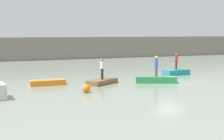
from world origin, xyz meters
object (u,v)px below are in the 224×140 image
at_px(rowboat_orange, 47,82).
at_px(person_red_shirt, 176,61).
at_px(person_white_shirt, 102,68).
at_px(rowboat_brown, 102,82).
at_px(rowboat_green, 156,80).
at_px(rowboat_teal, 176,72).
at_px(mooring_buoy, 86,88).
at_px(person_blue_shirt, 156,65).

relative_size(rowboat_orange, person_red_shirt, 1.76).
bearing_deg(person_white_shirt, rowboat_orange, 165.20).
bearing_deg(person_white_shirt, rowboat_brown, 0.00).
xyz_separation_m(rowboat_brown, rowboat_green, (4.51, -1.16, 0.08)).
distance_m(rowboat_teal, mooring_buoy, 13.22).
bearing_deg(mooring_buoy, rowboat_orange, 112.77).
height_order(person_red_shirt, mooring_buoy, person_red_shirt).
xyz_separation_m(rowboat_teal, person_red_shirt, (-0.00, 0.00, 1.18)).
bearing_deg(person_red_shirt, rowboat_brown, -162.57).
bearing_deg(rowboat_brown, person_white_shirt, 0.00).
distance_m(rowboat_brown, person_blue_shirt, 4.85).
height_order(rowboat_green, person_red_shirt, person_red_shirt).
bearing_deg(person_red_shirt, person_blue_shirt, -139.09).
bearing_deg(person_blue_shirt, rowboat_green, 0.00).
height_order(person_blue_shirt, person_red_shirt, person_blue_shirt).
relative_size(rowboat_teal, person_red_shirt, 1.65).
height_order(rowboat_teal, person_blue_shirt, person_blue_shirt).
distance_m(person_white_shirt, person_red_shirt, 9.61).
xyz_separation_m(person_blue_shirt, person_red_shirt, (4.66, 4.04, -0.10)).
distance_m(rowboat_brown, person_white_shirt, 1.18).
distance_m(rowboat_orange, rowboat_teal, 13.66).
xyz_separation_m(person_white_shirt, mooring_buoy, (-2.50, -3.31, -1.07)).
relative_size(person_blue_shirt, person_white_shirt, 1.01).
bearing_deg(rowboat_orange, person_blue_shirt, -13.95).
bearing_deg(person_blue_shirt, rowboat_teal, 40.91).
bearing_deg(rowboat_green, rowboat_brown, -169.90).
xyz_separation_m(rowboat_green, rowboat_teal, (4.66, 4.04, -0.01)).
xyz_separation_m(person_white_shirt, person_red_shirt, (9.17, 2.88, 0.06)).
bearing_deg(person_red_shirt, rowboat_teal, 0.00).
height_order(person_white_shirt, person_red_shirt, person_red_shirt).
xyz_separation_m(rowboat_brown, mooring_buoy, (-2.50, -3.31, 0.11)).
relative_size(rowboat_brown, person_white_shirt, 1.72).
bearing_deg(person_red_shirt, person_white_shirt, -162.57).
height_order(rowboat_teal, mooring_buoy, mooring_buoy).
bearing_deg(person_white_shirt, person_red_shirt, 17.43).
bearing_deg(person_white_shirt, mooring_buoy, -127.06).
height_order(rowboat_orange, person_red_shirt, person_red_shirt).
relative_size(rowboat_brown, rowboat_green, 0.87).
bearing_deg(person_red_shirt, rowboat_orange, -172.76).
bearing_deg(rowboat_orange, rowboat_brown, -14.12).
xyz_separation_m(rowboat_green, person_white_shirt, (-4.51, 1.16, 1.11)).
relative_size(person_blue_shirt, mooring_buoy, 2.90).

